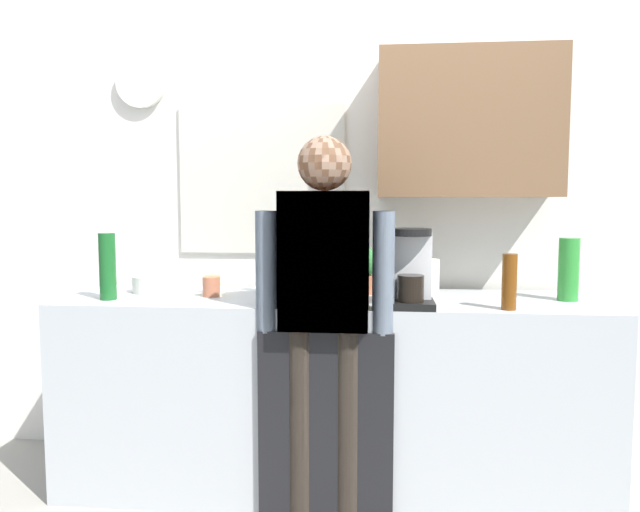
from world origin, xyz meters
TOP-DOWN VIEW (x-y plane):
  - kitchen_counter at (0.00, 0.30)m, footprint 2.45×0.64m
  - dishwasher_panel at (0.01, -0.03)m, footprint 0.56×0.02m
  - back_wall_assembly at (0.08, 0.70)m, footprint 4.05×0.42m
  - coffee_maker at (0.35, 0.11)m, footprint 0.20×0.20m
  - bottle_green_wine at (-0.99, 0.15)m, footprint 0.07×0.07m
  - bottle_amber_beer at (0.75, 0.07)m, footprint 0.06×0.06m
  - bottle_clear_soda at (1.06, 0.33)m, footprint 0.09×0.09m
  - cup_terracotta_mug at (-0.55, 0.28)m, footprint 0.08×0.08m
  - cup_yellow_cup at (-0.58, 0.38)m, footprint 0.07×0.07m
  - mixing_bowl at (-0.86, 0.38)m, footprint 0.22×0.22m
  - potted_plant at (0.14, 0.42)m, footprint 0.15×0.15m
  - dish_soap at (-0.35, 0.45)m, footprint 0.06×0.06m
  - storage_canister at (0.43, 0.42)m, footprint 0.14×0.14m
  - person_at_sink at (0.00, 0.00)m, footprint 0.57×0.22m
  - person_guest at (0.00, 0.00)m, footprint 0.57×0.22m

SIDE VIEW (x-z plane):
  - dishwasher_panel at x=0.01m, z-range 0.00..0.81m
  - kitchen_counter at x=0.00m, z-range 0.00..0.90m
  - mixing_bowl at x=-0.86m, z-range 0.90..0.98m
  - cup_yellow_cup at x=-0.58m, z-range 0.90..0.98m
  - cup_terracotta_mug at x=-0.55m, z-range 0.90..0.99m
  - person_at_sink at x=0.00m, z-range 0.15..1.75m
  - person_guest at x=0.00m, z-range 0.15..1.75m
  - dish_soap at x=-0.35m, z-range 0.88..1.06m
  - storage_canister at x=0.43m, z-range 0.90..1.07m
  - bottle_amber_beer at x=0.75m, z-range 0.90..1.13m
  - potted_plant at x=0.14m, z-range 0.91..1.14m
  - bottle_clear_soda at x=1.06m, z-range 0.90..1.18m
  - coffee_maker at x=0.35m, z-range 0.88..1.21m
  - bottle_green_wine at x=-0.99m, z-range 0.90..1.20m
  - back_wall_assembly at x=0.08m, z-range 0.06..2.66m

